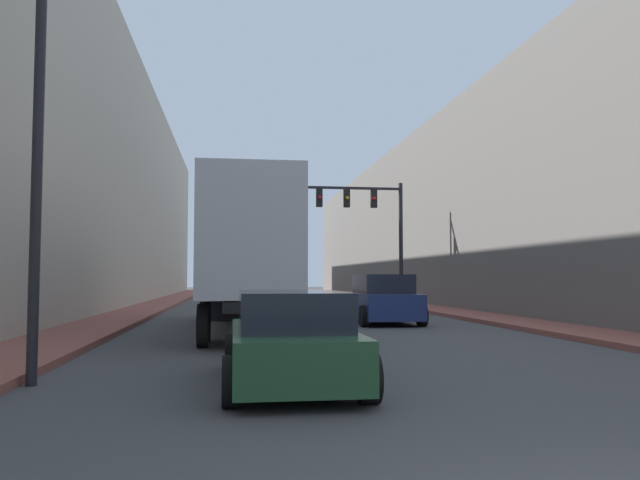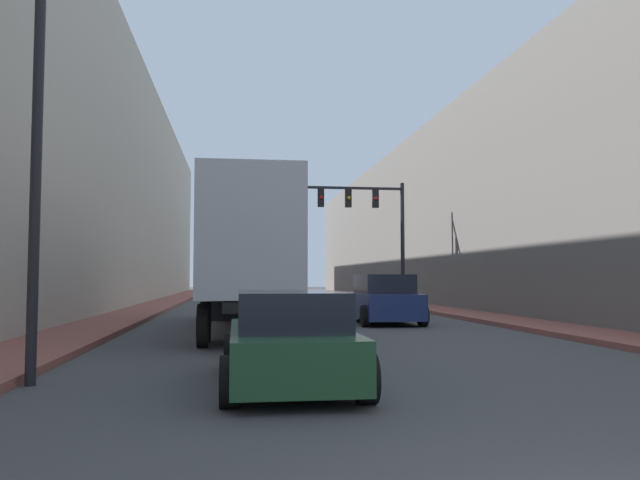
{
  "view_description": "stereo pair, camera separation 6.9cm",
  "coord_description": "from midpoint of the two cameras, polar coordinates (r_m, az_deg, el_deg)",
  "views": [
    {
      "loc": [
        -2.68,
        -2.79,
        1.6
      ],
      "look_at": [
        -0.69,
        11.48,
        2.46
      ],
      "focal_mm": 35.0,
      "sensor_mm": 36.0,
      "label": 1
    },
    {
      "loc": [
        -2.62,
        -2.8,
        1.6
      ],
      "look_at": [
        -0.69,
        11.48,
        2.46
      ],
      "focal_mm": 35.0,
      "sensor_mm": 36.0,
      "label": 2
    }
  ],
  "objects": [
    {
      "name": "semi_truck",
      "position": [
        19.46,
        -6.91,
        -1.33
      ],
      "size": [
        2.41,
        12.45,
        4.12
      ],
      "color": "silver",
      "rests_on": "ground"
    },
    {
      "name": "sidewalk_right",
      "position": [
        34.17,
        8.17,
        -5.94
      ],
      "size": [
        2.1,
        80.0,
        0.15
      ],
      "color": "brown",
      "rests_on": "ground"
    },
    {
      "name": "building_left",
      "position": [
        34.22,
        -21.86,
        5.73
      ],
      "size": [
        6.0,
        80.0,
        13.8
      ],
      "color": "#BCB29E",
      "rests_on": "ground"
    },
    {
      "name": "suv_car",
      "position": [
        21.98,
        5.57,
        -5.49
      ],
      "size": [
        2.15,
        4.52,
        1.69
      ],
      "color": "navy",
      "rests_on": "ground"
    },
    {
      "name": "street_lamp",
      "position": [
        10.73,
        -24.4,
        14.68
      ],
      "size": [
        0.44,
        0.44,
        7.74
      ],
      "color": "black",
      "rests_on": "ground"
    },
    {
      "name": "traffic_signal_gantry",
      "position": [
        31.05,
        4.72,
        1.93
      ],
      "size": [
        5.59,
        0.35,
        6.31
      ],
      "color": "black",
      "rests_on": "ground"
    },
    {
      "name": "sedan_car",
      "position": [
        9.34,
        -2.9,
        -9.18
      ],
      "size": [
        1.96,
        4.2,
        1.39
      ],
      "color": "#234C2D",
      "rests_on": "ground"
    },
    {
      "name": "building_right",
      "position": [
        35.64,
        14.38,
        2.35
      ],
      "size": [
        6.0,
        80.0,
        10.23
      ],
      "color": "#66605B",
      "rests_on": "ground"
    },
    {
      "name": "sidewalk_left",
      "position": [
        33.09,
        -15.26,
        -5.94
      ],
      "size": [
        2.1,
        80.0,
        0.15
      ],
      "color": "brown",
      "rests_on": "ground"
    }
  ]
}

